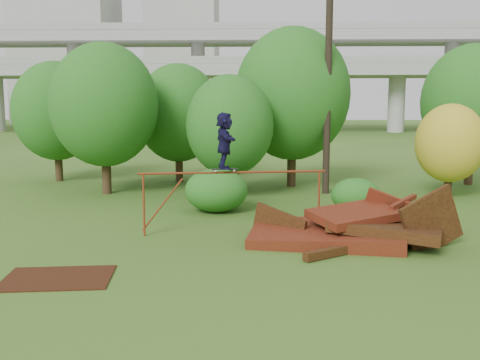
{
  "coord_description": "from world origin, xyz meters",
  "views": [
    {
      "loc": [
        -0.32,
        -12.13,
        3.59
      ],
      "look_at": [
        -0.8,
        2.0,
        1.6
      ],
      "focal_mm": 40.0,
      "sensor_mm": 36.0,
      "label": 1
    }
  ],
  "objects_px": {
    "scrap_pile": "(346,230)",
    "utility_pole": "(328,73)",
    "skater": "(224,141)",
    "flat_plate": "(58,278)"
  },
  "relations": [
    {
      "from": "scrap_pile",
      "to": "utility_pole",
      "type": "height_order",
      "value": "utility_pole"
    },
    {
      "from": "scrap_pile",
      "to": "skater",
      "type": "xyz_separation_m",
      "value": [
        -3.25,
        0.85,
        2.3
      ]
    },
    {
      "from": "skater",
      "to": "scrap_pile",
      "type": "bearing_deg",
      "value": -114.1
    },
    {
      "from": "skater",
      "to": "utility_pole",
      "type": "xyz_separation_m",
      "value": [
        3.7,
        7.07,
        2.21
      ]
    },
    {
      "from": "utility_pole",
      "to": "skater",
      "type": "bearing_deg",
      "value": -117.62
    },
    {
      "from": "skater",
      "to": "flat_plate",
      "type": "bearing_deg",
      "value": 131.85
    },
    {
      "from": "scrap_pile",
      "to": "utility_pole",
      "type": "relative_size",
      "value": 0.59
    },
    {
      "from": "scrap_pile",
      "to": "flat_plate",
      "type": "relative_size",
      "value": 2.56
    },
    {
      "from": "scrap_pile",
      "to": "skater",
      "type": "bearing_deg",
      "value": 165.41
    },
    {
      "from": "skater",
      "to": "flat_plate",
      "type": "height_order",
      "value": "skater"
    }
  ]
}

